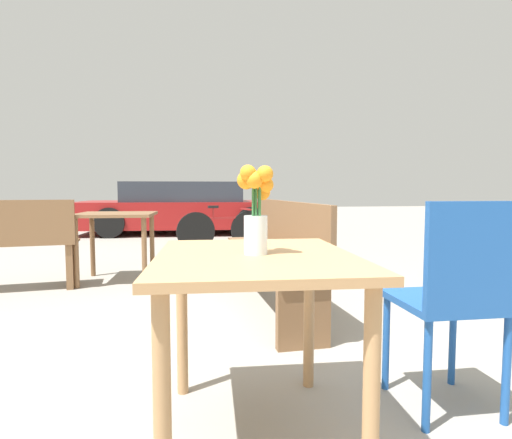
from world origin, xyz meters
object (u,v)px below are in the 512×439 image
(flower_vase, at_px, (256,210))
(cafe_chair, at_px, (456,292))
(bench_near, at_px, (276,247))
(parked_car, at_px, (185,208))
(bicycle, at_px, (223,229))
(table_back, at_px, (116,225))
(table_front, at_px, (255,283))

(flower_vase, bearing_deg, cafe_chair, 1.40)
(cafe_chair, distance_m, bench_near, 1.73)
(bench_near, height_order, parked_car, parked_car)
(bench_near, xyz_separation_m, bicycle, (-0.16, 3.16, -0.16))
(cafe_chair, bearing_deg, parked_car, 98.65)
(table_back, distance_m, bicycle, 2.41)
(bench_near, bearing_deg, bicycle, 92.81)
(table_front, xyz_separation_m, parked_car, (-0.31, 7.50, -0.05))
(table_front, bearing_deg, bench_near, 74.84)
(table_front, height_order, bench_near, bench_near)
(bench_near, bearing_deg, table_front, -105.16)
(bench_near, xyz_separation_m, table_back, (-1.43, 1.13, 0.11))
(table_front, relative_size, bicycle, 0.63)
(table_front, bearing_deg, table_back, 108.88)
(table_front, distance_m, table_back, 2.99)
(table_front, distance_m, bench_near, 1.77)
(flower_vase, relative_size, bicycle, 0.22)
(table_back, height_order, bicycle, table_back)
(flower_vase, distance_m, bicycle, 4.91)
(table_front, xyz_separation_m, flower_vase, (0.00, -0.01, 0.27))
(table_front, distance_m, bicycle, 4.88)
(flower_vase, height_order, parked_car, parked_car)
(table_front, distance_m, cafe_chair, 0.83)
(bicycle, relative_size, parked_car, 0.31)
(flower_vase, height_order, bench_near, flower_vase)
(cafe_chair, xyz_separation_m, bicycle, (-0.53, 4.85, -0.20))
(table_front, distance_m, parked_car, 7.50)
(parked_car, bearing_deg, bicycle, -76.92)
(table_front, xyz_separation_m, cafe_chair, (0.83, 0.01, -0.07))
(table_back, bearing_deg, table_front, -71.12)
(table_front, relative_size, cafe_chair, 1.01)
(table_front, bearing_deg, flower_vase, -88.82)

